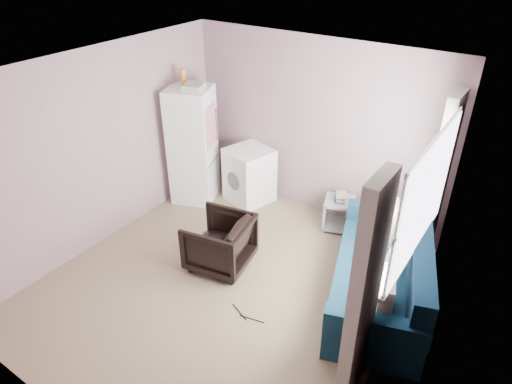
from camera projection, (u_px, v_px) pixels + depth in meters
room at (222, 194)px, 4.75m from camera, size 3.84×4.24×2.54m
armchair at (219, 240)px, 5.54m from camera, size 0.79×0.82×0.73m
fridge at (193, 145)px, 6.68m from camera, size 0.78×0.77×1.98m
washing_machine at (249, 174)px, 6.84m from camera, size 0.73×0.73×0.84m
side_table at (339, 212)px, 6.28m from camera, size 0.51×0.51×0.55m
sofa at (385, 278)px, 4.99m from camera, size 1.53×2.26×0.93m
window_dressing at (408, 229)px, 4.46m from camera, size 0.17×2.62×2.18m
floor_cables at (246, 315)px, 4.96m from camera, size 0.45×0.12×0.01m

